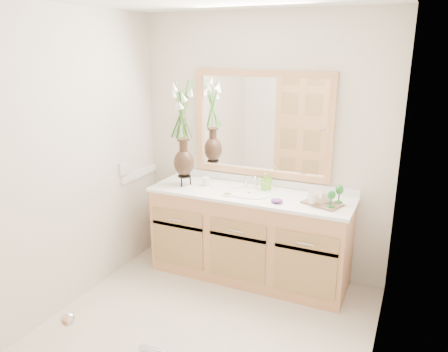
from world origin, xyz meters
The scene contains 21 objects.
floor centered at (0.00, 0.00, 0.00)m, with size 2.60×2.60×0.00m, color beige.
wall_back centered at (0.00, 1.30, 1.20)m, with size 2.40×0.02×2.40m, color silver.
wall_front centered at (0.00, -1.30, 1.20)m, with size 2.40×0.02×2.40m, color silver.
wall_left centered at (-1.20, 0.00, 1.20)m, with size 0.02×2.60×2.40m, color silver.
wall_right centered at (1.20, 0.00, 1.20)m, with size 0.02×2.60×2.40m, color silver.
vanity centered at (0.00, 1.01, 0.40)m, with size 1.80×0.55×0.80m.
counter centered at (0.00, 1.01, 0.82)m, with size 1.84×0.57×0.03m, color white.
sink centered at (0.00, 1.00, 0.78)m, with size 0.38×0.34×0.23m.
mirror centered at (0.00, 1.28, 1.41)m, with size 1.32×0.04×0.97m.
switch_plate centered at (-1.19, 0.76, 0.98)m, with size 0.02×0.12×0.12m, color white.
door centered at (-0.30, -1.29, 1.00)m, with size 0.80×0.03×2.00m, color tan.
flower_vase centered at (-0.65, 0.97, 1.45)m, with size 0.22×0.22×0.92m.
tumbler centered at (-0.46, 1.04, 0.87)m, with size 0.06×0.06×0.08m, color silver.
soap_dish centered at (-0.15, 0.87, 0.84)m, with size 0.10×0.10×0.03m.
soap_bottle centered at (0.10, 1.15, 0.90)m, with size 0.07×0.07×0.14m, color #71D031.
purple_dish centered at (0.30, 0.86, 0.85)m, with size 0.10×0.08×0.04m, color #5D2776.
tray centered at (0.66, 0.98, 0.84)m, with size 0.30×0.20×0.02m, color brown.
mug_left centered at (0.59, 0.93, 0.90)m, with size 0.10×0.10×0.10m, color silver.
mug_right centered at (0.68, 1.00, 0.89)m, with size 0.09×0.09×0.09m, color silver.
goblet_front centered at (0.74, 0.91, 0.94)m, with size 0.06×0.06×0.14m.
goblet_back centered at (0.78, 1.05, 0.95)m, with size 0.07×0.07×0.15m.
Camera 1 is at (1.33, -2.45, 2.09)m, focal length 35.00 mm.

